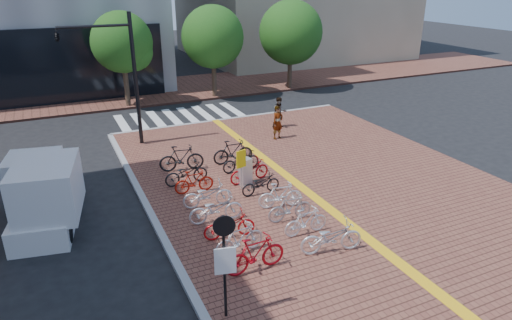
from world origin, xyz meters
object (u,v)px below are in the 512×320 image
bike_15 (233,152)px  notice_sign (225,255)px  bike_14 (241,161)px  traffic_light_pole (101,57)px  bike_2 (229,225)px  bike_9 (306,221)px  bike_12 (261,184)px  bike_1 (239,239)px  box_truck (44,194)px  bike_7 (181,158)px  utility_box (245,172)px  bike_6 (186,173)px  pedestrian_a (278,122)px  yellow_sign (241,162)px  bike_4 (208,195)px  bike_0 (255,254)px  bike_5 (194,181)px  bike_8 (331,237)px  bike_11 (280,195)px  bike_13 (249,171)px  pedestrian_b (280,113)px  bike_3 (216,209)px  bike_10 (290,208)px

bike_15 → notice_sign: bearing=161.8°
bike_14 → traffic_light_pole: bearing=34.1°
bike_2 → bike_9: bearing=-103.3°
bike_2 → bike_14: bike_14 is taller
bike_12 → bike_14: bike_14 is taller
bike_1 → box_truck: bearing=40.2°
bike_7 → bike_9: bearing=-151.9°
bike_1 → notice_sign: (-1.38, -2.42, 1.31)m
bike_15 → utility_box: bike_15 is taller
bike_6 → utility_box: bearing=-119.2°
pedestrian_a → yellow_sign: (-4.09, -4.77, 0.27)m
bike_4 → bike_2: bearing=-173.5°
bike_0 → bike_12: bike_0 is taller
bike_5 → bike_8: (2.52, -5.76, 0.05)m
bike_11 → pedestrian_a: (3.43, 6.81, 0.37)m
bike_2 → bike_13: bearing=-25.8°
bike_0 → pedestrian_a: pedestrian_a is taller
bike_5 → pedestrian_a: pedestrian_a is taller
bike_4 → traffic_light_pole: 9.12m
bike_9 → pedestrian_b: pedestrian_b is taller
bike_2 → bike_4: (0.08, 2.33, 0.03)m
bike_3 → bike_14: size_ratio=1.07×
bike_8 → bike_0: bearing=98.8°
pedestrian_b → box_truck: 13.45m
traffic_light_pole → bike_6: bearing=-69.6°
bike_1 → bike_9: 2.43m
bike_6 → pedestrian_a: (5.94, 3.37, 0.40)m
pedestrian_a → box_truck: 11.95m
bike_1 → bike_8: size_ratio=0.85×
bike_7 → bike_11: size_ratio=1.16×
bike_10 → yellow_sign: yellow_sign is taller
bike_6 → bike_15: (2.56, 1.22, 0.08)m
bike_1 → bike_8: bike_8 is taller
bike_5 → bike_11: (2.46, -2.54, 0.03)m
bike_5 → pedestrian_b: pedestrian_b is taller
bike_2 → bike_3: 1.15m
bike_13 → box_truck: box_truck is taller
bike_1 → bike_7: size_ratio=0.88×
bike_14 → traffic_light_pole: size_ratio=0.28×
bike_10 → bike_13: (0.06, 3.55, -0.01)m
pedestrian_b → notice_sign: 15.41m
bike_12 → notice_sign: 7.11m
bike_5 → bike_11: 3.54m
bike_0 → bike_3: (-0.04, 3.14, -0.06)m
bike_9 → bike_11: bearing=-2.7°
bike_10 → bike_4: bearing=48.7°
bike_7 → bike_10: bearing=-149.4°
bike_5 → pedestrian_b: bearing=-47.3°
bike_13 → bike_2: bearing=138.3°
bike_0 → bike_11: bike_0 is taller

